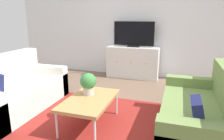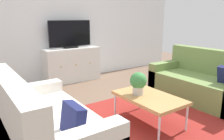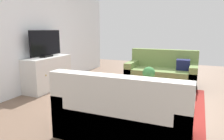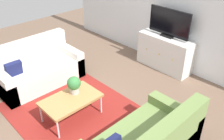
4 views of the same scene
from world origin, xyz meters
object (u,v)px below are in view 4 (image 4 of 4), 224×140
coffee_table (71,100)px  flat_screen_tv (169,23)px  couch_left_side (37,69)px  tv_console (165,52)px  potted_plant (74,84)px

coffee_table → flat_screen_tv: 2.64m
couch_left_side → flat_screen_tv: 2.91m
tv_console → potted_plant: bearing=-92.9°
couch_left_side → potted_plant: (1.34, -0.01, 0.29)m
potted_plant → tv_console: (0.12, 2.39, -0.20)m
couch_left_side → tv_console: couch_left_side is taller
couch_left_side → potted_plant: couch_left_side is taller
coffee_table → tv_console: tv_console is taller
coffee_table → potted_plant: 0.26m
couch_left_side → coffee_table: 1.42m
potted_plant → couch_left_side: bearing=179.4°
couch_left_side → tv_console: bearing=58.4°
potted_plant → flat_screen_tv: bearing=87.1°
coffee_table → tv_console: size_ratio=0.76×
coffee_table → tv_console: 2.53m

